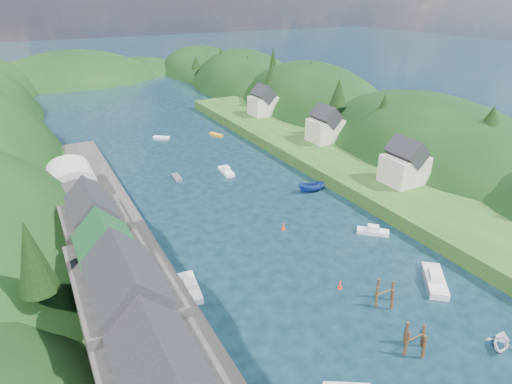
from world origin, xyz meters
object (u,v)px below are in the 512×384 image
piling_cluster_near (415,342)px  piling_cluster_far (385,296)px  channel_buoy_far (283,227)px  channel_buoy_near (340,285)px

piling_cluster_near → piling_cluster_far: 7.54m
piling_cluster_far → channel_buoy_far: 20.61m
piling_cluster_near → channel_buoy_far: bearing=87.2°
channel_buoy_near → channel_buoy_far: size_ratio=1.00×
piling_cluster_near → channel_buoy_far: 27.66m
piling_cluster_far → channel_buoy_near: piling_cluster_far is taller
piling_cluster_far → channel_buoy_far: size_ratio=3.00×
piling_cluster_near → piling_cluster_far: bearing=69.3°
channel_buoy_far → piling_cluster_far: bearing=-86.4°
piling_cluster_far → piling_cluster_near: bearing=-110.7°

